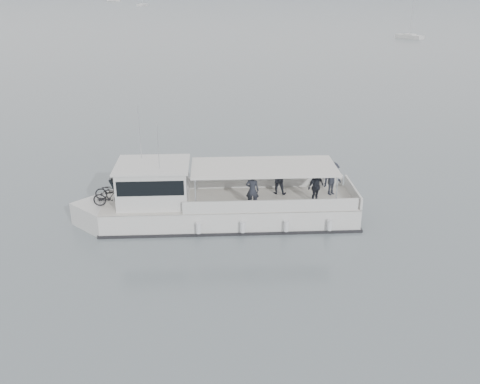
# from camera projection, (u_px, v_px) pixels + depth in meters

# --- Properties ---
(ground) EXTENTS (1400.00, 1400.00, 0.00)m
(ground) POSITION_uv_depth(u_px,v_px,m) (300.00, 210.00, 28.06)
(ground) COLOR slate
(ground) RESTS_ON ground
(tour_boat) EXTENTS (14.13, 6.35, 5.92)m
(tour_boat) POSITION_uv_depth(u_px,v_px,m) (205.00, 204.00, 26.40)
(tour_boat) COLOR silver
(tour_boat) RESTS_ON ground
(moored_fleet) EXTENTS (393.68, 292.55, 9.31)m
(moored_fleet) POSITION_uv_depth(u_px,v_px,m) (241.00, 8.00, 204.21)
(moored_fleet) COLOR silver
(moored_fleet) RESTS_ON ground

